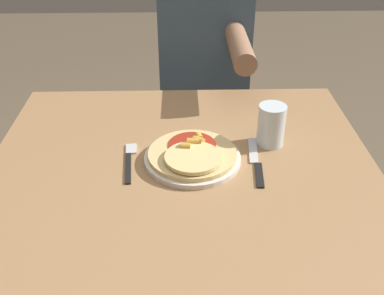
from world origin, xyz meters
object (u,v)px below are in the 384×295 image
Objects in this scene: pizza at (192,154)px; knife at (256,162)px; plate at (192,158)px; person_diner at (204,71)px; dining_table at (182,208)px; drinking_glass at (271,125)px; fork at (129,160)px.

knife is (0.16, -0.01, -0.02)m from pizza.
knife is (0.16, -0.01, -0.00)m from plate.
person_diner is at bearing 97.95° from knife.
dining_table is 0.15m from pizza.
plate is 1.11× the size of knife.
plate is 0.20× the size of person_diner.
pizza is at bearing -85.48° from plate.
pizza reaches higher than plate.
plate is 0.23m from drinking_glass.
person_diner is (0.06, 0.67, -0.05)m from plate.
fork is 1.55× the size of drinking_glass.
pizza is at bearing -2.97° from fork.
dining_table is 0.73m from person_diner.
pizza is (0.00, -0.00, 0.02)m from plate.
person_diner reaches higher than fork.
knife is at bearing -4.85° from plate.
drinking_glass is 0.09× the size of person_diner.
person_diner reaches higher than pizza.
drinking_glass is (0.21, 0.08, 0.03)m from pizza.
fork is 0.14× the size of person_diner.
plate reaches higher than fork.
drinking_glass reaches higher than fork.
fork is 0.32m from knife.
fork is 0.38m from drinking_glass.
person_diner is (0.09, 0.72, 0.08)m from dining_table.
knife is at bearing 9.69° from dining_table.
plate is 0.16m from fork.
fork and knife have the same top height.
drinking_glass is (0.24, 0.12, 0.18)m from dining_table.
plate is 2.16× the size of drinking_glass.
knife reaches higher than dining_table.
plate is 1.09× the size of pizza.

